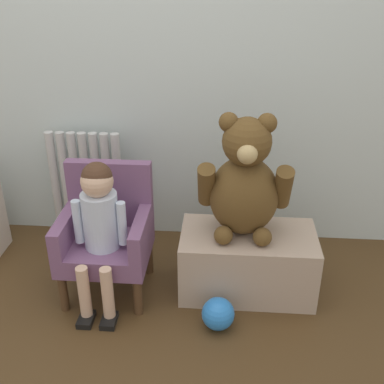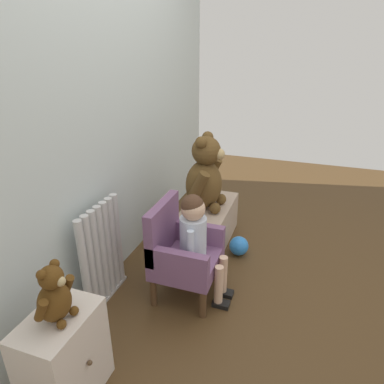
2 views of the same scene
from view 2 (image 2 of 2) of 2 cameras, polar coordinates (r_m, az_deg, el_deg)
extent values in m
plane|color=#483219|center=(2.47, 11.41, -16.20)|extent=(6.00, 6.00, 0.00)
cube|color=silver|center=(2.32, -14.52, 13.83)|extent=(3.80, 0.05, 2.40)
cylinder|color=silver|center=(2.14, -17.48, -12.29)|extent=(0.05, 0.05, 0.65)
cylinder|color=silver|center=(2.18, -16.53, -11.44)|extent=(0.05, 0.05, 0.65)
cylinder|color=silver|center=(2.22, -15.62, -10.61)|extent=(0.05, 0.05, 0.65)
cylinder|color=silver|center=(2.26, -14.74, -9.81)|extent=(0.05, 0.05, 0.65)
cylinder|color=silver|center=(2.31, -13.90, -9.04)|extent=(0.05, 0.05, 0.65)
cylinder|color=silver|center=(2.35, -13.10, -8.30)|extent=(0.05, 0.05, 0.65)
cylinder|color=silver|center=(2.39, -12.33, -7.58)|extent=(0.05, 0.05, 0.65)
cube|color=silver|center=(2.46, -13.91, -16.40)|extent=(0.43, 0.05, 0.02)
cube|color=beige|center=(1.84, -20.47, -24.50)|extent=(0.37, 0.25, 0.48)
sphere|color=#4C3823|center=(1.75, -16.68, -25.61)|extent=(0.02, 0.02, 0.02)
cube|color=#754D73|center=(2.29, -0.79, -11.54)|extent=(0.43, 0.40, 0.10)
cube|color=#754D73|center=(2.22, -4.93, -5.90)|extent=(0.43, 0.06, 0.35)
cube|color=#754D73|center=(2.08, -2.56, -11.57)|extent=(0.06, 0.40, 0.14)
cube|color=#754D73|center=(2.37, 0.72, -6.74)|extent=(0.06, 0.40, 0.14)
cylinder|color=#4C331E|center=(2.20, 1.83, -18.09)|extent=(0.04, 0.04, 0.20)
cylinder|color=#4C331E|center=(2.48, 4.41, -12.76)|extent=(0.04, 0.04, 0.20)
cylinder|color=#4C331E|center=(2.30, -6.44, -16.19)|extent=(0.04, 0.04, 0.20)
cylinder|color=#4C331E|center=(2.56, -2.93, -11.34)|extent=(0.04, 0.04, 0.20)
cylinder|color=silver|center=(2.17, 0.19, -7.63)|extent=(0.17, 0.17, 0.28)
sphere|color=#D8AD8E|center=(2.07, 0.19, -2.81)|extent=(0.15, 0.15, 0.15)
sphere|color=#472D1E|center=(2.07, 0.06, -2.32)|extent=(0.14, 0.14, 0.14)
cylinder|color=#D8AD8E|center=(2.24, 4.47, -15.12)|extent=(0.06, 0.06, 0.27)
cube|color=black|center=(2.33, 4.85, -18.07)|extent=(0.07, 0.11, 0.03)
cylinder|color=#D8AD8E|center=(2.33, 5.19, -13.51)|extent=(0.06, 0.06, 0.27)
cube|color=black|center=(2.42, 5.53, -16.41)|extent=(0.07, 0.11, 0.03)
cylinder|color=silver|center=(2.08, -0.24, -9.13)|extent=(0.04, 0.04, 0.22)
cylinder|color=silver|center=(2.25, 1.54, -6.41)|extent=(0.04, 0.04, 0.22)
cube|color=tan|center=(2.92, 2.69, -5.12)|extent=(0.67, 0.37, 0.33)
ellipsoid|color=brown|center=(2.74, 1.99, 1.27)|extent=(0.33, 0.29, 0.39)
sphere|color=brown|center=(2.65, 2.39, 6.88)|extent=(0.23, 0.23, 0.23)
sphere|color=tan|center=(2.62, 4.52, 6.30)|extent=(0.09, 0.09, 0.09)
sphere|color=brown|center=(2.55, 1.53, 8.23)|extent=(0.09, 0.09, 0.09)
sphere|color=brown|center=(2.71, 2.64, 9.12)|extent=(0.09, 0.09, 0.09)
cylinder|color=brown|center=(2.56, 1.14, 1.02)|extent=(0.08, 0.17, 0.24)
cylinder|color=brown|center=(2.88, 3.35, 3.59)|extent=(0.08, 0.17, 0.24)
sphere|color=brown|center=(2.69, 3.84, -2.72)|extent=(0.09, 0.09, 0.09)
sphere|color=brown|center=(2.85, 4.83, -1.19)|extent=(0.09, 0.09, 0.09)
ellipsoid|color=#513211|center=(1.62, -21.92, -16.61)|extent=(0.15, 0.13, 0.18)
sphere|color=#513211|center=(1.54, -22.45, -13.02)|extent=(0.10, 0.10, 0.10)
sphere|color=tan|center=(1.51, -21.04, -13.73)|extent=(0.04, 0.04, 0.04)
sphere|color=#513211|center=(1.50, -23.83, -12.52)|extent=(0.04, 0.04, 0.04)
sphere|color=#513211|center=(1.54, -21.94, -11.06)|extent=(0.04, 0.04, 0.04)
cylinder|color=#513211|center=(1.55, -23.84, -17.58)|extent=(0.04, 0.08, 0.11)
cylinder|color=#513211|center=(1.64, -20.05, -14.39)|extent=(0.04, 0.08, 0.11)
sphere|color=#513211|center=(1.61, -20.92, -19.91)|extent=(0.04, 0.04, 0.04)
sphere|color=#513211|center=(1.65, -19.06, -18.21)|extent=(0.04, 0.04, 0.04)
sphere|color=#2B7CD8|center=(2.79, 7.82, -8.88)|extent=(0.15, 0.15, 0.15)
camera|label=1|loc=(2.68, 51.06, 15.88)|focal=45.00mm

